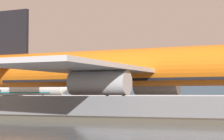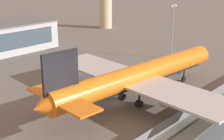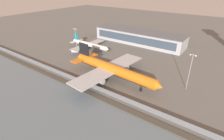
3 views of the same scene
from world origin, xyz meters
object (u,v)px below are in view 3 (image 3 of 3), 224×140
baggage_tug (154,88)px  ops_van (75,51)px  cargo_jet_orange (112,69)px  passenger_jet_white_teal (89,45)px  apron_light_mast_apron_west (76,39)px  apron_light_mast_apron_east (190,70)px

baggage_tug → ops_van: (-70.68, 13.41, 0.47)m
cargo_jet_orange → passenger_jet_white_teal: bearing=146.3°
baggage_tug → apron_light_mast_apron_west: apron_light_mast_apron_west is taller
passenger_jet_white_teal → ops_van: bearing=-114.0°
apron_light_mast_apron_west → cargo_jet_orange: bearing=-22.3°
cargo_jet_orange → passenger_jet_white_teal: (-42.33, 28.19, -2.14)m
cargo_jet_orange → apron_light_mast_apron_west: size_ratio=3.20×
cargo_jet_orange → passenger_jet_white_teal: 50.90m
passenger_jet_white_teal → ops_van: passenger_jet_white_teal is taller
apron_light_mast_apron_east → ops_van: bearing=177.4°
passenger_jet_white_teal → apron_light_mast_apron_east: (78.70, -14.38, 6.60)m
apron_light_mast_apron_west → baggage_tug: bearing=-12.1°
cargo_jet_orange → apron_light_mast_apron_west: (-47.03, 19.28, 4.10)m
baggage_tug → passenger_jet_white_teal: bearing=160.0°
apron_light_mast_apron_east → baggage_tug: bearing=-142.8°
passenger_jet_white_teal → apron_light_mast_apron_east: 80.27m
cargo_jet_orange → apron_light_mast_apron_east: apron_light_mast_apron_east is taller
baggage_tug → apron_light_mast_apron_east: 18.79m
baggage_tug → ops_van: 71.94m
passenger_jet_white_teal → baggage_tug: size_ratio=10.64×
passenger_jet_white_teal → apron_light_mast_apron_west: size_ratio=2.10×
apron_light_mast_apron_west → ops_van: bearing=-91.2°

